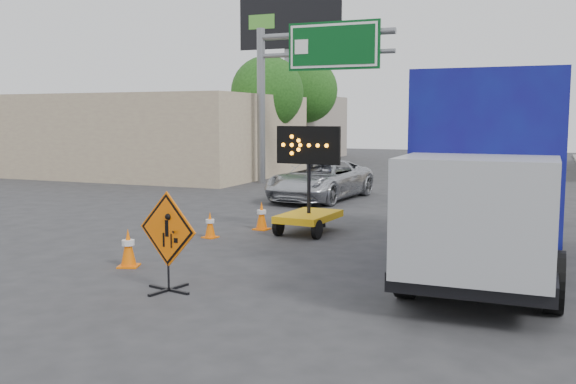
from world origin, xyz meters
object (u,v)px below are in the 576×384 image
Objects in this scene: construction_sign at (168,239)px; box_truck at (494,183)px; arrow_board at (309,209)px; pickup_truck at (320,180)px.

construction_sign is 0.22× the size of box_truck.
arrow_board is at bearing 154.33° from box_truck.
arrow_board reaches higher than pickup_truck.
pickup_truck is 10.91m from box_truck.
box_truck is (4.64, -2.21, 1.07)m from arrow_board.
construction_sign reaches higher than pickup_truck.
pickup_truck is at bearing 110.39° from construction_sign.
box_truck reaches higher than construction_sign.
construction_sign is 6.27m from box_truck.
box_truck is (4.92, 3.81, 0.78)m from construction_sign.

